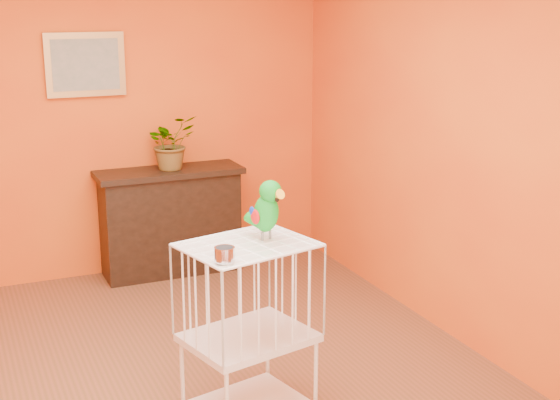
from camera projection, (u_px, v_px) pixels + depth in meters
name	position (u px, v px, depth m)	size (l,w,h in m)	color
ground	(172.00, 394.00, 4.59)	(4.50, 4.50, 0.00)	brown
room_shell	(161.00, 128.00, 4.19)	(4.50, 4.50, 4.50)	orange
console_cabinet	(171.00, 221.00, 6.51)	(1.20, 0.43, 0.89)	black
potted_plant	(173.00, 150.00, 6.32)	(0.40, 0.44, 0.34)	#26722D
framed_picture	(85.00, 65.00, 6.11)	(0.62, 0.04, 0.50)	#AF7C3E
birdcage	(248.00, 329.00, 4.23)	(0.75, 0.64, 1.01)	white
feed_cup	(225.00, 254.00, 3.82)	(0.10, 0.10, 0.07)	silver
parrot	(266.00, 209.00, 4.15)	(0.18, 0.30, 0.34)	#59544C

